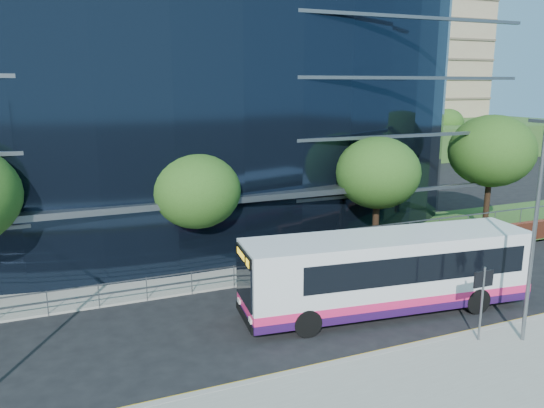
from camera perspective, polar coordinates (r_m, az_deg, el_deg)
name	(u,v)px	position (r m, az deg, el deg)	size (l,w,h in m)	color
ground	(349,347)	(20.01, 8.25, -14.97)	(200.00, 200.00, 0.00)	black
kerb	(364,358)	(19.22, 9.84, -15.99)	(80.00, 0.25, 0.16)	gray
yellow_line_outer	(361,357)	(19.41, 9.50, -15.93)	(80.00, 0.08, 0.01)	gold
yellow_line_inner	(358,355)	(19.52, 9.26, -15.74)	(80.00, 0.08, 0.01)	gold
far_forecourt	(134,271)	(27.87, -14.65, -6.97)	(50.00, 8.00, 0.10)	gray
glass_office	(135,104)	(36.35, -14.48, 10.39)	(44.00, 23.10, 16.00)	black
guard_railings	(98,290)	(23.69, -18.18, -8.78)	(24.00, 0.05, 1.10)	slate
apartment_block	(340,71)	(83.29, 7.32, 13.96)	(60.00, 42.00, 30.00)	#2D511E
street_sign	(483,288)	(20.58, 21.73, -8.42)	(0.85, 0.09, 2.80)	slate
tree_far_b	(197,191)	(25.88, -8.11, 1.38)	(4.29, 4.29, 6.05)	black
tree_far_c	(378,173)	(29.47, 11.31, 3.29)	(4.62, 4.62, 6.51)	black
tree_far_d	(492,151)	(35.86, 22.55, 5.28)	(5.28, 5.28, 7.44)	black
tree_dist_e	(352,125)	(64.55, 8.59, 8.45)	(4.62, 4.62, 6.51)	black
tree_dist_f	(447,123)	(75.60, 18.34, 8.32)	(4.29, 4.29, 6.05)	black
streetlight_east	(534,226)	(20.60, 26.39, -2.14)	(0.15, 0.77, 8.00)	slate
city_bus	(390,271)	(22.51, 12.54, -7.08)	(12.35, 4.09, 3.28)	silver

